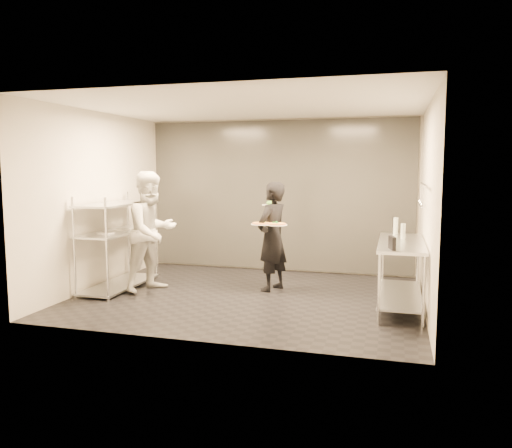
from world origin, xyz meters
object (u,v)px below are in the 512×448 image
(waiter, at_px, (272,237))
(pass_rack, at_px, (118,240))
(pizza_plate_near, at_px, (261,224))
(bottle_clear, at_px, (403,231))
(bottle_dark, at_px, (395,226))
(salad_plate, at_px, (270,204))
(chef, at_px, (152,231))
(pos_monitor, at_px, (392,243))
(prep_counter, at_px, (401,263))
(pizza_plate_far, at_px, (277,224))
(bottle_green, at_px, (396,226))

(waiter, bearing_deg, pass_rack, -56.62)
(pizza_plate_near, distance_m, bottle_clear, 2.07)
(pass_rack, height_order, bottle_dark, pass_rack)
(salad_plate, bearing_deg, bottle_dark, -0.31)
(chef, bearing_deg, pos_monitor, -76.99)
(bottle_dark, bearing_deg, pass_rack, -169.28)
(pizza_plate_near, bearing_deg, chef, -169.77)
(bottle_clear, bearing_deg, waiter, 173.39)
(prep_counter, bearing_deg, bottle_clear, 85.40)
(pos_monitor, relative_size, bottle_clear, 1.03)
(chef, bearing_deg, pizza_plate_near, -55.69)
(bottle_clear, bearing_deg, pizza_plate_far, -179.25)
(salad_plate, xyz_separation_m, bottle_green, (1.96, -0.06, -0.29))
(pizza_plate_far, distance_m, bottle_green, 1.79)
(chef, relative_size, salad_plate, 7.06)
(waiter, distance_m, pizza_plate_near, 0.32)
(waiter, distance_m, bottle_green, 1.87)
(pass_rack, height_order, salad_plate, pass_rack)
(chef, bearing_deg, bottle_dark, -53.32)
(chef, bearing_deg, pizza_plate_far, -58.71)
(waiter, height_order, chef, chef)
(salad_plate, bearing_deg, bottle_green, -1.90)
(prep_counter, height_order, chef, chef)
(pizza_plate_far, height_order, bottle_clear, bottle_clear)
(pizza_plate_far, bearing_deg, chef, -172.79)
(salad_plate, relative_size, bottle_dark, 1.06)
(pass_rack, xyz_separation_m, bottle_dark, (4.24, 0.80, 0.28))
(prep_counter, distance_m, pizza_plate_near, 2.12)
(pizza_plate_near, distance_m, bottle_green, 2.03)
(waiter, relative_size, pizza_plate_far, 5.50)
(salad_plate, bearing_deg, pizza_plate_near, -91.18)
(pass_rack, bearing_deg, bottle_green, 9.98)
(pass_rack, bearing_deg, bottle_dark, 10.72)
(prep_counter, relative_size, bottle_green, 7.10)
(salad_plate, xyz_separation_m, pos_monitor, (1.92, -1.53, -0.34))
(bottle_dark, bearing_deg, salad_plate, 179.69)
(bottle_dark, bearing_deg, bottle_clear, -78.58)
(pos_monitor, relative_size, bottle_green, 0.89)
(waiter, relative_size, pizza_plate_near, 5.47)
(pizza_plate_far, distance_m, bottle_clear, 1.81)
(prep_counter, height_order, salad_plate, salad_plate)
(pos_monitor, distance_m, bottle_dark, 1.52)
(bottle_green, height_order, bottle_dark, bottle_green)
(chef, distance_m, pizza_plate_far, 1.96)
(pizza_plate_far, bearing_deg, bottle_dark, 18.49)
(chef, xyz_separation_m, salad_plate, (1.69, 0.82, 0.41))
(bottle_dark, bearing_deg, pos_monitor, -91.15)
(pos_monitor, bearing_deg, prep_counter, 67.10)
(pass_rack, xyz_separation_m, chef, (0.60, -0.01, 0.16))
(pizza_plate_near, xyz_separation_m, pos_monitor, (1.93, -1.01, -0.07))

